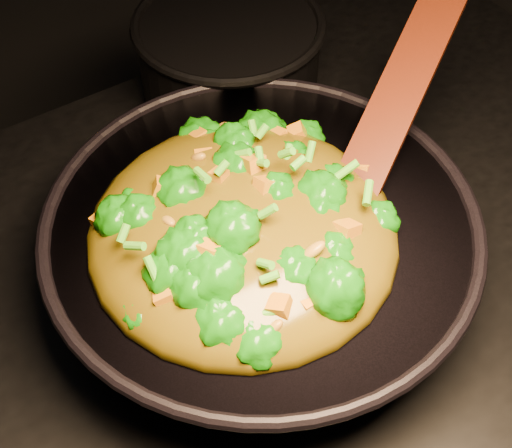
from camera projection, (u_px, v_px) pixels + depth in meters
stovetop at (297, 433)px, 1.19m from camera, size 1.20×0.90×0.90m
wok at (261, 257)px, 0.79m from camera, size 0.56×0.56×0.13m
stir_fry at (242, 202)px, 0.68m from camera, size 0.34×0.34×0.11m
spatula at (387, 120)px, 0.76m from camera, size 0.30×0.20×0.13m
back_pot at (230, 63)px, 1.00m from camera, size 0.33×0.33×0.14m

